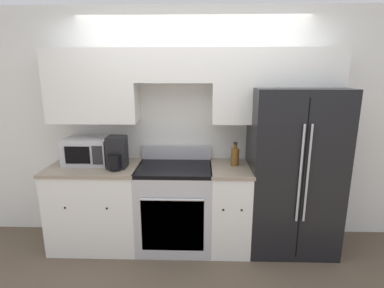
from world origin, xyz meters
The scene contains 9 objects.
ground_plane centered at (0.00, 0.00, 0.00)m, with size 12.00×12.00×0.00m, color brown.
wall_back centered at (0.01, 0.59, 1.47)m, with size 8.00×0.39×2.60m.
lower_cabinets_left centered at (-1.06, 0.31, 0.46)m, with size 0.97×0.64×0.93m.
lower_cabinets_right centered at (0.41, 0.31, 0.46)m, with size 0.43×0.64×0.93m.
oven_range centered at (-0.19, 0.31, 0.47)m, with size 0.80×0.65×1.09m.
refrigerator centered at (1.07, 0.35, 0.88)m, with size 0.92×0.74×1.76m.
microwave centered at (-1.15, 0.40, 1.07)m, with size 0.48×0.35×0.28m.
bottle centered at (0.46, 0.38, 1.03)m, with size 0.09×0.09×0.25m.
coffee_maker centered at (-0.79, 0.25, 1.08)m, with size 0.19×0.27×0.33m.
Camera 1 is at (0.09, -2.74, 1.92)m, focal length 28.00 mm.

